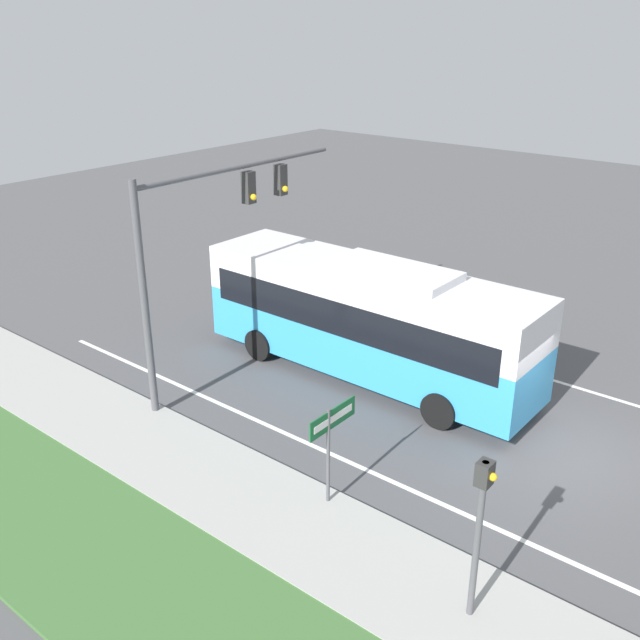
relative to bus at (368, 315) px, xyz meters
The scene contains 8 objects.
ground_plane 6.47m from the bus, 93.73° to the right, with size 80.00×80.00×0.00m, color #4C4C4F.
sidewalk 9.22m from the bus, 137.00° to the right, with size 2.80×80.00×0.12m.
lane_divider_near 7.60m from the bus, 123.02° to the right, with size 0.14×30.00×0.01m.
lane_divider_far 7.21m from the bus, 62.54° to the right, with size 0.14×30.00×0.01m.
bus is the anchor object (origin of this frame).
signal_gantry 5.18m from the bus, 135.35° to the left, with size 7.41×0.41×6.39m.
pedestrian_signal 9.55m from the bus, 133.25° to the right, with size 0.28×0.34×3.31m.
street_sign 6.27m from the bus, 151.62° to the right, with size 1.51×0.08×2.41m.
Camera 1 is at (-15.32, -4.79, 9.89)m, focal length 40.00 mm.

